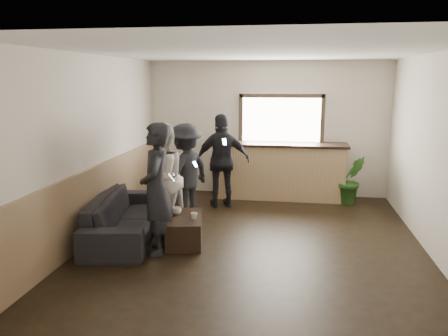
% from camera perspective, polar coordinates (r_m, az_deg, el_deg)
% --- Properties ---
extents(ground, '(5.00, 6.00, 0.01)m').
position_cam_1_polar(ground, '(6.66, 3.69, -9.86)').
color(ground, black).
extents(room_shell, '(5.01, 6.01, 2.80)m').
position_cam_1_polar(room_shell, '(6.38, -2.74, 2.88)').
color(room_shell, silver).
rests_on(room_shell, ground).
extents(bar_counter, '(2.70, 0.68, 2.13)m').
position_cam_1_polar(bar_counter, '(9.05, 7.26, 0.08)').
color(bar_counter, tan).
rests_on(bar_counter, ground).
extents(sofa, '(1.27, 2.39, 0.66)m').
position_cam_1_polar(sofa, '(7.00, -12.80, -6.17)').
color(sofa, black).
rests_on(sofa, ground).
extents(coffee_table, '(0.68, 1.00, 0.41)m').
position_cam_1_polar(coffee_table, '(6.67, -5.18, -8.00)').
color(coffee_table, black).
rests_on(coffee_table, ground).
extents(cup_a, '(0.16, 0.16, 0.10)m').
position_cam_1_polar(cup_a, '(6.72, -6.17, -5.56)').
color(cup_a, silver).
rests_on(cup_a, coffee_table).
extents(cup_b, '(0.10, 0.10, 0.09)m').
position_cam_1_polar(cup_b, '(6.46, -3.94, -6.26)').
color(cup_b, silver).
rests_on(cup_b, coffee_table).
extents(potted_plant, '(0.64, 0.57, 0.96)m').
position_cam_1_polar(potted_plant, '(8.94, 16.28, -1.50)').
color(potted_plant, '#2D6623').
rests_on(potted_plant, ground).
extents(person_a, '(0.57, 0.75, 1.85)m').
position_cam_1_polar(person_a, '(6.14, -8.85, -2.76)').
color(person_a, black).
rests_on(person_a, ground).
extents(person_b, '(0.88, 1.01, 1.76)m').
position_cam_1_polar(person_b, '(7.01, -8.08, -1.35)').
color(person_b, '#BAB1A8').
rests_on(person_b, ground).
extents(person_c, '(1.05, 1.25, 1.68)m').
position_cam_1_polar(person_c, '(7.67, -5.05, -0.44)').
color(person_c, black).
rests_on(person_c, ground).
extents(person_d, '(1.14, 0.77, 1.79)m').
position_cam_1_polar(person_d, '(8.30, -0.22, 0.92)').
color(person_d, black).
rests_on(person_d, ground).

